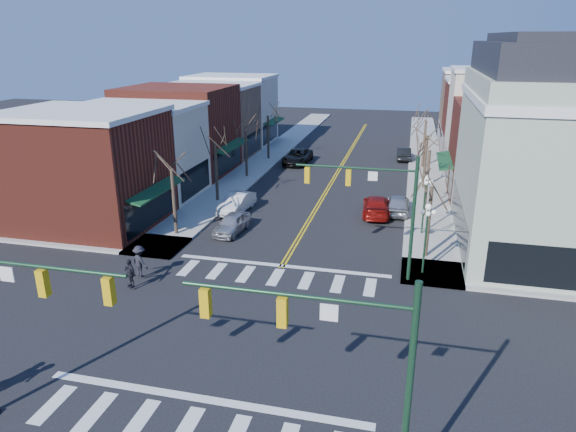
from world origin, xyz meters
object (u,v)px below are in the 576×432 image
Objects in this scene: lamppost_corner at (427,227)px; car_left_mid at (237,203)px; victorian_corner at (571,148)px; car_left_near at (232,223)px; car_right_mid at (398,204)px; pedestrian_dark_b at (140,261)px; lamppost_midblock at (425,194)px; pedestrian_dark_a at (130,273)px; car_left_far at (298,157)px; car_right_near at (377,206)px; car_right_far at (404,154)px.

car_left_mid is at bearing 149.51° from lamppost_corner.
victorian_corner reaches higher than car_left_near.
pedestrian_dark_b reaches higher than car_right_mid.
lamppost_midblock is at bearing 90.00° from lamppost_corner.
lamppost_corner is 16.58m from pedestrian_dark_a.
victorian_corner is 12.71m from car_right_mid.
victorian_corner is 3.24× the size of car_right_mid.
car_right_near is (9.60, -15.20, -0.04)m from car_left_far.
pedestrian_dark_a is (-15.50, -12.05, -2.00)m from lamppost_midblock.
car_left_near is at bearing -174.38° from victorian_corner.
pedestrian_dark_a is (-12.10, -15.69, 0.23)m from car_right_near.
pedestrian_dark_a is at bearing 49.30° from car_right_mid.
car_right_mid is (1.60, 0.81, 0.01)m from car_right_near.
pedestrian_dark_a is 1.31m from pedestrian_dark_b.
pedestrian_dark_a is 0.88× the size of pedestrian_dark_b.
car_right_far is (11.20, 4.60, -0.08)m from car_left_far.
pedestrian_dark_b is (-2.62, -29.59, 0.30)m from car_left_far.
victorian_corner is 3.20× the size of car_left_mid.
car_right_far is at bearing -91.00° from car_right_mid.
lamppost_corner and lamppost_midblock have the same top height.
car_left_near is (-13.00, 3.90, -2.28)m from lamppost_corner.
car_left_far is at bearing 19.39° from car_right_far.
car_left_far is 12.11m from car_right_far.
pedestrian_dark_b is (-23.92, -10.25, -5.58)m from victorian_corner.
car_left_far is (-21.30, 19.34, -5.88)m from victorian_corner.
car_right_mid is 2.37× the size of pedestrian_dark_b.
lamppost_midblock reaches higher than car_right_near.
pedestrian_dark_a is (-23.80, -11.55, -5.69)m from victorian_corner.
victorian_corner is 27.06m from pedestrian_dark_a.
car_left_far is 1.10× the size of car_right_near.
car_left_far is at bearing 113.14° from pedestrian_dark_a.
lamppost_corner is at bearing 90.49° from car_right_far.
pedestrian_dark_b is at bearing 46.09° from car_right_near.
car_left_near is 2.44× the size of pedestrian_dark_a.
car_right_near reaches higher than car_left_near.
car_right_far is at bearing 93.44° from lamppost_corner.
victorian_corner is 3.29× the size of lamppost_midblock.
lamppost_corner is 2.66× the size of pedestrian_dark_a.
car_right_far is (-1.80, 23.45, -2.27)m from lamppost_midblock.
pedestrian_dark_b is at bearing 46.73° from car_right_mid.
victorian_corner is at bearing 10.71° from car_left_near.
car_right_mid is at bearing 99.33° from lamppost_corner.
car_left_mid is at bearing 174.10° from victorian_corner.
car_left_mid is at bearing -71.93° from pedestrian_dark_b.
car_left_mid is 13.94m from pedestrian_dark_a.
car_right_mid is at bearing 87.05° from car_right_far.
lamppost_corner is 0.85× the size of car_right_near.
victorian_corner reaches higher than lamppost_midblock.
pedestrian_dark_a reaches higher than car_left_near.
pedestrian_dark_b is at bearing -156.81° from victorian_corner.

